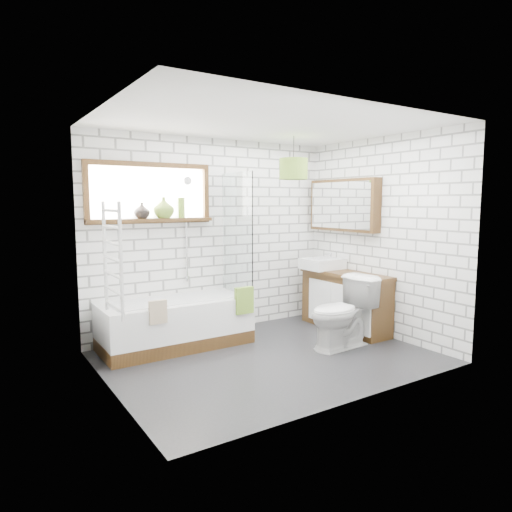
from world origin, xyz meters
TOP-DOWN VIEW (x-y plane):
  - floor at (0.00, 0.00)m, footprint 3.40×2.60m
  - ceiling at (0.00, 0.00)m, footprint 3.40×2.60m
  - wall_back at (0.00, 1.30)m, footprint 3.40×0.01m
  - wall_front at (0.00, -1.30)m, footprint 3.40×0.01m
  - wall_left at (-1.70, 0.00)m, footprint 0.01×2.60m
  - wall_right at (1.70, 0.00)m, footprint 0.01×2.60m
  - window at (-0.85, 1.26)m, footprint 1.52×0.16m
  - towel_radiator at (-1.66, 0.00)m, footprint 0.06×0.52m
  - mirror_cabinet at (1.62, 0.60)m, footprint 0.16×1.20m
  - shower_riser at (-0.40, 1.26)m, footprint 0.02×0.02m
  - bathtub at (-0.71, 0.92)m, footprint 1.72×0.76m
  - shower_screen at (0.13, 0.92)m, footprint 0.02×0.72m
  - towel_green at (0.00, 0.54)m, footprint 0.23×0.06m
  - towel_beige at (-1.06, 0.54)m, footprint 0.19×0.05m
  - vanity at (1.48, 0.39)m, footprint 0.43×1.34m
  - basin at (1.42, 0.79)m, footprint 0.51×0.44m
  - tap at (1.58, 0.79)m, footprint 0.04×0.04m
  - toilet at (0.90, -0.17)m, footprint 0.51×0.84m
  - vase_olive at (-0.70, 1.23)m, footprint 0.29×0.29m
  - vase_dark at (-0.97, 1.23)m, footprint 0.23×0.23m
  - bottle at (-0.47, 1.23)m, footprint 0.10×0.10m
  - pendant at (0.75, 0.58)m, footprint 0.35×0.35m

SIDE VIEW (x-z plane):
  - floor at x=0.00m, z-range -0.01..0.00m
  - bathtub at x=-0.71m, z-range 0.00..0.56m
  - vanity at x=1.48m, z-range 0.00..0.77m
  - toilet at x=0.90m, z-range 0.00..0.83m
  - towel_green at x=0.00m, z-range 0.38..0.70m
  - towel_beige at x=-1.06m, z-range 0.41..0.66m
  - basin at x=1.42m, z-range 0.77..0.92m
  - tap at x=1.58m, z-range 0.82..0.98m
  - towel_radiator at x=-1.66m, z-range 0.70..1.70m
  - wall_back at x=0.00m, z-range 0.00..2.50m
  - wall_front at x=0.00m, z-range 0.00..2.50m
  - wall_left at x=-1.70m, z-range 0.00..2.50m
  - wall_right at x=1.70m, z-range 0.00..2.50m
  - shower_screen at x=0.13m, z-range 0.56..2.06m
  - shower_riser at x=-0.40m, z-range 0.70..2.00m
  - vase_dark at x=-0.97m, z-range 1.48..1.67m
  - bottle at x=-0.47m, z-range 1.48..1.73m
  - vase_olive at x=-0.70m, z-range 1.48..1.73m
  - mirror_cabinet at x=1.62m, z-range 1.30..2.00m
  - window at x=-0.85m, z-range 1.46..2.14m
  - pendant at x=0.75m, z-range 1.97..2.23m
  - ceiling at x=0.00m, z-range 2.50..2.51m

